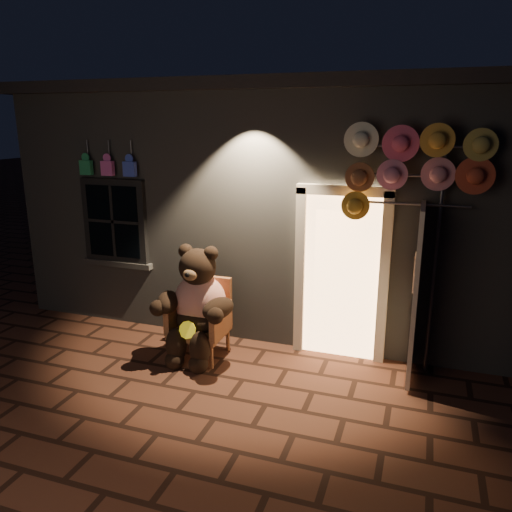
% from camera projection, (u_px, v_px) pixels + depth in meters
% --- Properties ---
extents(ground, '(60.00, 60.00, 0.00)m').
position_uv_depth(ground, '(195.00, 391.00, 5.58)').
color(ground, '#502C1E').
rests_on(ground, ground).
extents(shop_building, '(7.30, 5.95, 3.51)m').
position_uv_depth(shop_building, '(291.00, 191.00, 8.77)').
color(shop_building, slate).
rests_on(shop_building, ground).
extents(wicker_armchair, '(0.69, 0.62, 1.00)m').
position_uv_depth(wicker_armchair, '(202.00, 317.00, 6.38)').
color(wicker_armchair, '#AF6E43').
rests_on(wicker_armchair, ground).
extents(teddy_bear, '(1.09, 0.84, 1.49)m').
position_uv_depth(teddy_bear, '(197.00, 305.00, 6.20)').
color(teddy_bear, red).
rests_on(teddy_bear, ground).
extents(hat_rack, '(1.64, 0.22, 2.89)m').
position_uv_depth(hat_rack, '(411.00, 169.00, 5.46)').
color(hat_rack, '#59595E').
rests_on(hat_rack, ground).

